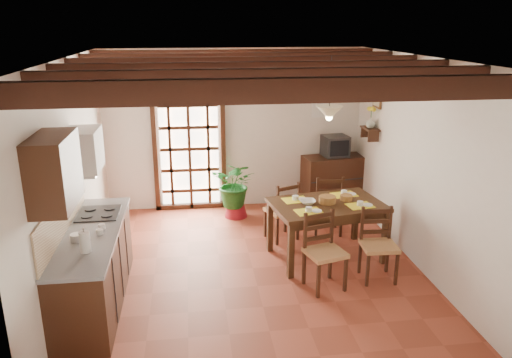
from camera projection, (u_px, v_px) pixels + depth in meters
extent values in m
plane|color=brown|center=(253.00, 268.00, 6.81)|extent=(5.00, 5.00, 0.00)
cube|color=silver|center=(235.00, 130.00, 8.75)|extent=(4.50, 0.02, 2.80)
cube|color=silver|center=(291.00, 257.00, 4.03)|extent=(4.50, 0.02, 2.80)
cube|color=silver|center=(70.00, 177.00, 6.11)|extent=(0.02, 5.00, 2.80)
cube|color=silver|center=(419.00, 164.00, 6.67)|extent=(0.02, 5.00, 2.80)
cube|color=white|center=(252.00, 58.00, 5.97)|extent=(4.50, 5.00, 0.02)
cube|color=black|center=(285.00, 90.00, 4.01)|extent=(4.50, 0.14, 0.20)
cube|color=black|center=(268.00, 79.00, 4.81)|extent=(4.50, 0.14, 0.20)
cube|color=black|center=(257.00, 71.00, 5.60)|extent=(4.50, 0.14, 0.20)
cube|color=black|center=(248.00, 65.00, 6.40)|extent=(4.50, 0.14, 0.20)
cube|color=black|center=(241.00, 60.00, 7.19)|extent=(4.50, 0.14, 0.20)
cube|color=black|center=(236.00, 56.00, 7.98)|extent=(4.50, 0.14, 0.20)
cube|color=white|center=(189.00, 148.00, 8.73)|extent=(1.01, 0.02, 2.11)
cube|color=#321B0F|center=(187.00, 83.00, 8.34)|extent=(1.26, 0.10, 0.08)
cube|color=#321B0F|center=(155.00, 150.00, 8.61)|extent=(0.08, 0.10, 2.28)
cube|color=#321B0F|center=(223.00, 148.00, 8.76)|extent=(0.08, 0.10, 2.28)
cube|color=#321B0F|center=(189.00, 149.00, 8.67)|extent=(1.01, 0.03, 2.02)
cube|color=#321B0F|center=(95.00, 269.00, 5.87)|extent=(0.60, 2.20, 0.88)
cube|color=slate|center=(91.00, 233.00, 5.73)|extent=(0.64, 2.25, 0.04)
cube|color=tan|center=(63.00, 215.00, 5.62)|extent=(0.02, 2.20, 0.50)
cube|color=#321B0F|center=(54.00, 172.00, 4.76)|extent=(0.35, 0.80, 0.70)
cube|color=white|center=(83.00, 150.00, 5.98)|extent=(0.38, 0.60, 0.50)
cube|color=silver|center=(86.00, 171.00, 6.06)|extent=(0.32, 0.55, 0.04)
cube|color=black|center=(99.00, 213.00, 6.24)|extent=(0.50, 0.55, 0.02)
cylinder|color=white|center=(85.00, 242.00, 5.17)|extent=(0.11, 0.11, 0.24)
cylinder|color=silver|center=(77.00, 238.00, 5.46)|extent=(0.14, 0.14, 0.10)
cube|color=#3A2312|center=(327.00, 205.00, 6.91)|extent=(1.65, 1.21, 0.05)
cube|color=#3A2312|center=(327.00, 210.00, 6.93)|extent=(1.49, 1.09, 0.11)
cube|color=#3A2312|center=(355.00, 216.00, 7.61)|extent=(0.09, 0.09, 0.77)
cube|color=#3A2312|center=(270.00, 227.00, 7.22)|extent=(0.09, 0.09, 0.77)
cube|color=#3A2312|center=(385.00, 238.00, 6.84)|extent=(0.09, 0.09, 0.77)
cube|color=#3A2312|center=(291.00, 251.00, 6.45)|extent=(0.09, 0.09, 0.77)
cube|color=#B5804C|center=(325.00, 253.00, 6.18)|extent=(0.55, 0.53, 0.05)
cube|color=#321B0F|center=(319.00, 229.00, 6.26)|extent=(0.44, 0.16, 0.49)
cube|color=#321B0F|center=(324.00, 270.00, 6.25)|extent=(0.52, 0.51, 0.48)
cube|color=#B5804C|center=(379.00, 246.00, 6.40)|extent=(0.45, 0.43, 0.05)
cube|color=#321B0F|center=(376.00, 224.00, 6.49)|extent=(0.44, 0.06, 0.48)
cube|color=#321B0F|center=(378.00, 263.00, 6.47)|extent=(0.43, 0.41, 0.47)
cube|color=#B5804C|center=(282.00, 210.00, 7.62)|extent=(0.55, 0.54, 0.05)
cube|color=#321B0F|center=(288.00, 199.00, 7.40)|extent=(0.41, 0.20, 0.47)
cube|color=#321B0F|center=(281.00, 224.00, 7.69)|extent=(0.53, 0.52, 0.46)
cube|color=#B5804C|center=(327.00, 204.00, 7.83)|extent=(0.48, 0.46, 0.05)
cube|color=#321B0F|center=(330.00, 193.00, 7.58)|extent=(0.45, 0.07, 0.49)
cube|color=#321B0F|center=(326.00, 218.00, 7.90)|extent=(0.46, 0.44, 0.48)
cube|color=yellow|center=(304.00, 206.00, 6.61)|extent=(0.35, 0.26, 0.01)
cube|color=yellow|center=(359.00, 203.00, 6.70)|extent=(0.35, 0.26, 0.01)
cube|color=yellow|center=(297.00, 194.00, 7.06)|extent=(0.35, 0.26, 0.01)
cube|color=yellow|center=(349.00, 192.00, 7.15)|extent=(0.35, 0.26, 0.01)
cylinder|color=olive|center=(328.00, 195.00, 6.86)|extent=(0.24, 0.24, 0.10)
imported|color=white|center=(308.00, 202.00, 6.86)|extent=(0.22, 0.22, 0.05)
cube|color=#321B0F|center=(333.00, 181.00, 8.99)|extent=(1.16, 0.65, 0.93)
cube|color=black|center=(335.00, 146.00, 8.80)|extent=(0.47, 0.43, 0.36)
cube|color=black|center=(338.00, 148.00, 8.61)|extent=(0.34, 0.06, 0.27)
cube|color=white|center=(319.00, 108.00, 8.81)|extent=(0.25, 0.03, 0.32)
cone|color=maroon|center=(236.00, 210.00, 8.59)|extent=(0.39, 0.39, 0.24)
imported|color=#144C19|center=(236.00, 185.00, 8.45)|extent=(2.41, 2.27, 2.13)
cube|color=#321B0F|center=(370.00, 129.00, 8.12)|extent=(0.20, 0.42, 0.03)
cube|color=#321B0F|center=(373.00, 136.00, 7.99)|extent=(0.18, 0.03, 0.18)
cube|color=#321B0F|center=(366.00, 132.00, 8.31)|extent=(0.18, 0.03, 0.18)
imported|color=#B2BFB2|center=(371.00, 123.00, 8.09)|extent=(0.15, 0.15, 0.15)
sphere|color=yellow|center=(372.00, 110.00, 8.03)|extent=(0.14, 0.14, 0.14)
cylinder|color=#144C19|center=(371.00, 119.00, 8.08)|extent=(0.01, 0.01, 0.28)
cube|color=brown|center=(377.00, 98.00, 7.98)|extent=(0.03, 0.32, 0.32)
cube|color=#C3B292|center=(377.00, 98.00, 7.98)|extent=(0.01, 0.26, 0.26)
cylinder|color=black|center=(331.00, 83.00, 6.50)|extent=(0.01, 0.01, 0.70)
cone|color=#FFFBCD|center=(329.00, 111.00, 6.61)|extent=(0.36, 0.36, 0.14)
sphere|color=#FFD88C|center=(329.00, 117.00, 6.64)|extent=(0.09, 0.09, 0.09)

